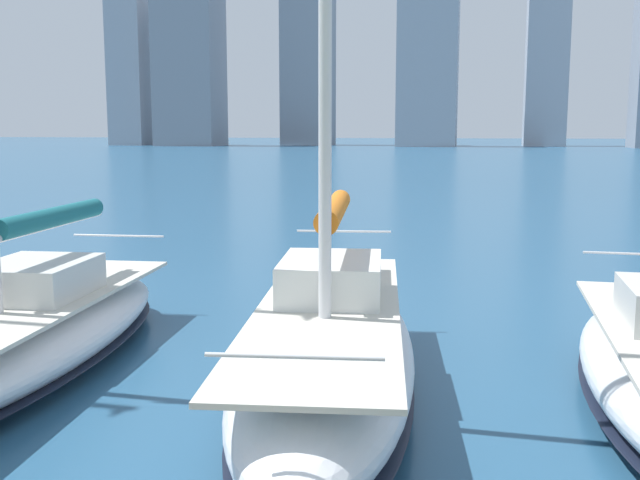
{
  "coord_description": "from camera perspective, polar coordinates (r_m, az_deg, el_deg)",
  "views": [
    {
      "loc": [
        -1.61,
        2.98,
        3.66
      ],
      "look_at": [
        0.44,
        -6.6,
        2.2
      ],
      "focal_mm": 42.0,
      "sensor_mm": 36.0,
      "label": 1
    }
  ],
  "objects": [
    {
      "name": "sailboat_orange",
      "position": [
        10.21,
        0.66,
        -7.99
      ],
      "size": [
        3.34,
        8.63,
        12.47
      ],
      "color": "white",
      "rests_on": "ground"
    },
    {
      "name": "sailboat_teal",
      "position": [
        12.32,
        -21.63,
        -6.44
      ],
      "size": [
        3.18,
        8.64,
        9.52
      ],
      "color": "white",
      "rests_on": "ground"
    },
    {
      "name": "city_skyline",
      "position": [
        163.01,
        9.39,
        14.54
      ],
      "size": [
        165.41,
        22.6,
        54.09
      ],
      "color": "#969BA5",
      "rests_on": "ground"
    }
  ]
}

